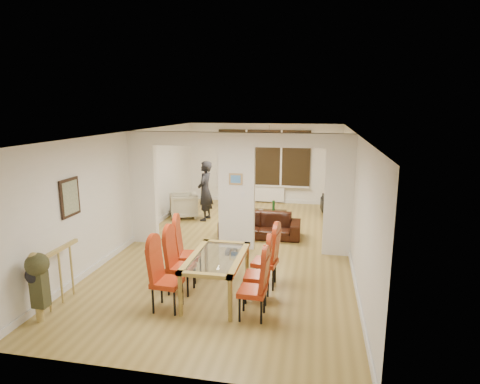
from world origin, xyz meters
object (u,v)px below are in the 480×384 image
(dining_chair_rb, at_px, (257,272))
(coffee_table, at_px, (269,215))
(dining_chair_lb, at_px, (181,263))
(person, at_px, (205,191))
(dining_chair_rc, at_px, (265,258))
(sofa, at_px, (260,225))
(dining_chair_la, at_px, (167,277))
(television, at_px, (321,205))
(bowl, at_px, (261,211))
(dining_chair_ra, at_px, (252,286))
(bottle, at_px, (274,205))
(dining_chair_lc, at_px, (188,251))
(armchair, at_px, (184,205))
(dining_table, at_px, (217,276))

(dining_chair_rb, xyz_separation_m, coffee_table, (-0.40, 4.95, -0.40))
(dining_chair_lb, height_order, person, person)
(dining_chair_rc, xyz_separation_m, sofa, (-0.48, 2.74, -0.24))
(dining_chair_la, bearing_deg, television, 73.06)
(dining_chair_rb, distance_m, bowl, 4.88)
(dining_chair_la, distance_m, person, 5.09)
(dining_chair_ra, relative_size, person, 0.61)
(dining_chair_la, relative_size, dining_chair_ra, 1.06)
(dining_chair_la, distance_m, bowl, 5.45)
(television, bearing_deg, bowl, 112.44)
(dining_chair_ra, bearing_deg, dining_chair_rb, 93.72)
(person, bearing_deg, bottle, 112.11)
(person, bearing_deg, dining_chair_lb, 14.32)
(dining_chair_lc, height_order, armchair, dining_chair_lc)
(dining_chair_ra, height_order, bottle, dining_chair_ra)
(person, bearing_deg, bowl, 107.83)
(dining_chair_rb, xyz_separation_m, bowl, (-0.63, 4.84, -0.26))
(dining_chair_lc, distance_m, dining_chair_rb, 1.49)
(coffee_table, bearing_deg, dining_table, -93.28)
(bottle, height_order, bowl, bottle)
(bottle, bearing_deg, sofa, -94.49)
(television, distance_m, bowl, 1.94)
(sofa, relative_size, bottle, 6.56)
(coffee_table, xyz_separation_m, bottle, (0.11, 0.12, 0.26))
(dining_chair_rb, bearing_deg, dining_chair_lc, 155.80)
(dining_chair_lb, distance_m, television, 6.20)
(dining_chair_lc, distance_m, person, 3.96)
(armchair, xyz_separation_m, bowl, (2.20, 0.22, -0.10))
(sofa, bearing_deg, bowl, 96.33)
(dining_chair_la, xyz_separation_m, dining_chair_rc, (1.39, 1.13, -0.02))
(sofa, distance_m, person, 2.13)
(armchair, bearing_deg, coffee_table, 76.42)
(dining_table, bearing_deg, dining_chair_lb, 174.98)
(dining_chair_lb, distance_m, dining_chair_rb, 1.33)
(dining_table, distance_m, bottle, 5.08)
(television, relative_size, bowl, 4.03)
(dining_chair_lb, bearing_deg, dining_chair_la, -88.19)
(dining_chair_lb, height_order, dining_chair_ra, dining_chair_lb)
(dining_chair_la, bearing_deg, dining_chair_lc, 95.55)
(sofa, relative_size, television, 2.16)
(bottle, bearing_deg, dining_chair_lc, -103.52)
(dining_chair_ra, xyz_separation_m, television, (1.05, 6.33, -0.24))
(dining_chair_lc, xyz_separation_m, person, (-0.77, 3.88, 0.29))
(dining_table, relative_size, dining_chair_rb, 1.53)
(coffee_table, bearing_deg, armchair, -172.12)
(sofa, xyz_separation_m, television, (1.49, 2.46, -0.02))
(dining_chair_lb, distance_m, bottle, 5.12)
(dining_chair_lb, distance_m, dining_chair_rc, 1.47)
(dining_chair_lc, distance_m, dining_chair_ra, 1.79)
(dining_chair_rc, height_order, armchair, dining_chair_rc)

